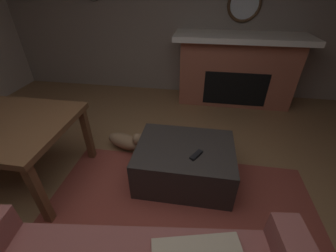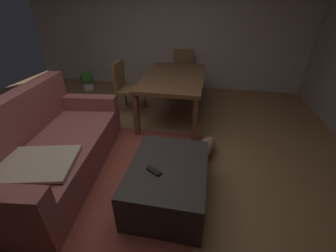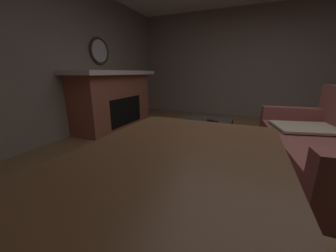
{
  "view_description": "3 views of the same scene",
  "coord_description": "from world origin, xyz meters",
  "px_view_note": "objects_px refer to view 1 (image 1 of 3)",
  "views": [
    {
      "loc": [
        -0.48,
        1.03,
        1.84
      ],
      "look_at": [
        -0.22,
        -0.63,
        0.73
      ],
      "focal_mm": 23.44,
      "sensor_mm": 36.0,
      "label": 1
    },
    {
      "loc": [
        -2.0,
        -1.02,
        1.82
      ],
      "look_at": [
        0.2,
        -0.6,
        0.54
      ],
      "focal_mm": 23.2,
      "sensor_mm": 36.0,
      "label": 2
    },
    {
      "loc": [
        2.24,
        -0.14,
        1.12
      ],
      "look_at": [
        0.43,
        -0.9,
        0.58
      ],
      "focal_mm": 20.54,
      "sensor_mm": 36.0,
      "label": 3
    }
  ],
  "objects_px": {
    "fireplace": "(236,70)",
    "tv_remote": "(196,155)",
    "ottoman_coffee_table": "(184,163)",
    "small_dog": "(126,141)",
    "round_wall_mirror": "(244,4)"
  },
  "relations": [
    {
      "from": "fireplace",
      "to": "small_dog",
      "type": "relative_size",
      "value": 3.94
    },
    {
      "from": "ottoman_coffee_table",
      "to": "small_dog",
      "type": "bearing_deg",
      "value": -24.7
    },
    {
      "from": "fireplace",
      "to": "tv_remote",
      "type": "distance_m",
      "value": 2.23
    },
    {
      "from": "fireplace",
      "to": "round_wall_mirror",
      "type": "height_order",
      "value": "round_wall_mirror"
    },
    {
      "from": "round_wall_mirror",
      "to": "tv_remote",
      "type": "height_order",
      "value": "round_wall_mirror"
    },
    {
      "from": "ottoman_coffee_table",
      "to": "round_wall_mirror",
      "type": "bearing_deg",
      "value": -106.15
    },
    {
      "from": "fireplace",
      "to": "tv_remote",
      "type": "height_order",
      "value": "fireplace"
    },
    {
      "from": "tv_remote",
      "to": "small_dog",
      "type": "bearing_deg",
      "value": 3.22
    },
    {
      "from": "fireplace",
      "to": "round_wall_mirror",
      "type": "xyz_separation_m",
      "value": [
        0.0,
        -0.29,
        0.96
      ]
    },
    {
      "from": "round_wall_mirror",
      "to": "ottoman_coffee_table",
      "type": "relative_size",
      "value": 0.53
    },
    {
      "from": "ottoman_coffee_table",
      "to": "tv_remote",
      "type": "relative_size",
      "value": 6.23
    },
    {
      "from": "fireplace",
      "to": "round_wall_mirror",
      "type": "distance_m",
      "value": 1.0
    },
    {
      "from": "ottoman_coffee_table",
      "to": "small_dog",
      "type": "relative_size",
      "value": 1.87
    },
    {
      "from": "ottoman_coffee_table",
      "to": "tv_remote",
      "type": "xyz_separation_m",
      "value": [
        -0.11,
        0.12,
        0.23
      ]
    },
    {
      "from": "fireplace",
      "to": "tv_remote",
      "type": "bearing_deg",
      "value": 75.47
    }
  ]
}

